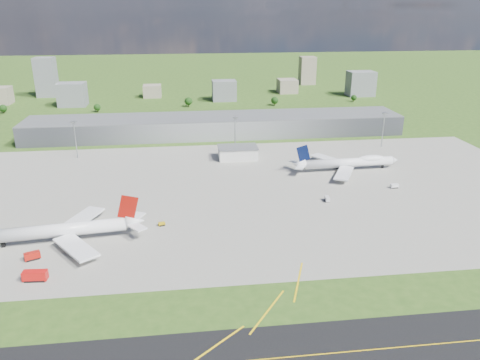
{
  "coord_description": "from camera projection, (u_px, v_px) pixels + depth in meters",
  "views": [
    {
      "loc": [
        -26.19,
        -205.33,
        99.45
      ],
      "look_at": [
        3.45,
        34.0,
        9.0
      ],
      "focal_mm": 35.0,
      "sensor_mm": 36.0,
      "label": 1
    }
  ],
  "objects": [
    {
      "name": "tree_w",
      "position": [
        97.0,
        107.0,
        460.61
      ],
      "size": [
        6.75,
        6.75,
        8.25
      ],
      "color": "#382314",
      "rests_on": "ground"
    },
    {
      "name": "mast_east",
      "position": [
        384.0,
        124.0,
        343.19
      ],
      "size": [
        3.5,
        2.0,
        25.9
      ],
      "color": "gray",
      "rests_on": "ground"
    },
    {
      "name": "ground",
      "position": [
        218.0,
        140.0,
        368.12
      ],
      "size": [
        1400.0,
        1400.0,
        0.0
      ],
      "primitive_type": "plane",
      "color": "#305119",
      "rests_on": "ground"
    },
    {
      "name": "bldg_ce",
      "position": [
        287.0,
        86.0,
        562.66
      ],
      "size": [
        22.0,
        24.0,
        16.0
      ],
      "primitive_type": "cube",
      "color": "gray",
      "rests_on": "ground"
    },
    {
      "name": "tree_far_e",
      "position": [
        354.0,
        98.0,
        510.38
      ],
      "size": [
        6.3,
        6.3,
        7.7
      ],
      "color": "#382314",
      "rests_on": "ground"
    },
    {
      "name": "bldg_c",
      "position": [
        224.0,
        91.0,
        515.23
      ],
      "size": [
        26.0,
        20.0,
        22.0
      ],
      "primitive_type": "cube",
      "color": "slate",
      "rests_on": "ground"
    },
    {
      "name": "airliner_blue_quad",
      "position": [
        349.0,
        163.0,
        298.29
      ],
      "size": [
        70.15,
        55.03,
        18.33
      ],
      "rotation": [
        0.0,
        0.0,
        0.04
      ],
      "color": "white",
      "rests_on": "ground"
    },
    {
      "name": "fire_truck",
      "position": [
        35.0,
        276.0,
        179.25
      ],
      "size": [
        9.34,
        4.12,
        4.0
      ],
      "rotation": [
        0.0,
        0.0,
        -0.07
      ],
      "color": "red",
      "rests_on": "ground"
    },
    {
      "name": "apron",
      "position": [
        250.0,
        191.0,
        267.04
      ],
      "size": [
        360.0,
        190.0,
        0.08
      ],
      "primitive_type": "cube",
      "color": "gray",
      "rests_on": "ground"
    },
    {
      "name": "van_white_far",
      "position": [
        394.0,
        186.0,
        270.2
      ],
      "size": [
        4.77,
        2.57,
        2.4
      ],
      "rotation": [
        0.0,
        0.0,
        0.08
      ],
      "color": "white",
      "rests_on": "ground"
    },
    {
      "name": "bldg_w",
      "position": [
        72.0,
        94.0,
        487.18
      ],
      "size": [
        28.0,
        22.0,
        24.0
      ],
      "primitive_type": "cube",
      "color": "slate",
      "rests_on": "ground"
    },
    {
      "name": "crash_tender",
      "position": [
        32.0,
        256.0,
        194.11
      ],
      "size": [
        6.83,
        5.05,
        3.28
      ],
      "rotation": [
        0.0,
        0.0,
        0.42
      ],
      "color": "#A9140C",
      "rests_on": "ground"
    },
    {
      "name": "tree_e",
      "position": [
        275.0,
        100.0,
        490.39
      ],
      "size": [
        7.65,
        7.65,
        9.35
      ],
      "color": "#382314",
      "rests_on": "ground"
    },
    {
      "name": "van_white_near",
      "position": [
        327.0,
        199.0,
        251.97
      ],
      "size": [
        2.7,
        5.21,
        2.57
      ],
      "rotation": [
        0.0,
        0.0,
        1.48
      ],
      "color": "silver",
      "rests_on": "ground"
    },
    {
      "name": "mast_center",
      "position": [
        235.0,
        128.0,
        330.53
      ],
      "size": [
        3.5,
        2.0,
        25.9
      ],
      "color": "gray",
      "rests_on": "ground"
    },
    {
      "name": "bldg_tall_e",
      "position": [
        307.0,
        71.0,
        619.5
      ],
      "size": [
        20.0,
        18.0,
        36.0
      ],
      "primitive_type": "cube",
      "color": "gray",
      "rests_on": "ground"
    },
    {
      "name": "ops_building",
      "position": [
        238.0,
        153.0,
        321.4
      ],
      "size": [
        26.0,
        16.0,
        8.0
      ],
      "primitive_type": "cube",
      "color": "silver",
      "rests_on": "ground"
    },
    {
      "name": "mast_west",
      "position": [
        75.0,
        133.0,
        317.87
      ],
      "size": [
        3.5,
        2.0,
        25.9
      ],
      "color": "gray",
      "rests_on": "ground"
    },
    {
      "name": "terminal",
      "position": [
        216.0,
        126.0,
        379.42
      ],
      "size": [
        300.0,
        42.0,
        15.0
      ],
      "primitive_type": "cube",
      "color": "gray",
      "rests_on": "ground"
    },
    {
      "name": "tree_c",
      "position": [
        188.0,
        101.0,
        484.56
      ],
      "size": [
        8.1,
        8.1,
        9.9
      ],
      "color": "#382314",
      "rests_on": "ground"
    },
    {
      "name": "bldg_e",
      "position": [
        361.0,
        84.0,
        541.88
      ],
      "size": [
        30.0,
        22.0,
        28.0
      ],
      "primitive_type": "cube",
      "color": "slate",
      "rests_on": "ground"
    },
    {
      "name": "tug_yellow",
      "position": [
        162.0,
        224.0,
        224.21
      ],
      "size": [
        3.55,
        2.59,
        1.62
      ],
      "rotation": [
        0.0,
        0.0,
        0.26
      ],
      "color": "#C6A00B",
      "rests_on": "ground"
    },
    {
      "name": "bldg_cw",
      "position": [
        152.0,
        91.0,
        535.31
      ],
      "size": [
        20.0,
        18.0,
        14.0
      ],
      "primitive_type": "cube",
      "color": "gray",
      "rests_on": "ground"
    },
    {
      "name": "tree_far_w",
      "position": [
        3.0,
        108.0,
        454.79
      ],
      "size": [
        7.2,
        7.2,
        8.8
      ],
      "color": "#382314",
      "rests_on": "ground"
    },
    {
      "name": "bldg_tall_w",
      "position": [
        46.0,
        77.0,
        534.81
      ],
      "size": [
        22.0,
        20.0,
        44.0
      ],
      "primitive_type": "cube",
      "color": "slate",
      "rests_on": "ground"
    },
    {
      "name": "airliner_red_twin",
      "position": [
        65.0,
        230.0,
        208.31
      ],
      "size": [
        72.19,
        55.96,
        19.8
      ],
      "rotation": [
        0.0,
        0.0,
        3.25
      ],
      "color": "white",
      "rests_on": "ground"
    }
  ]
}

